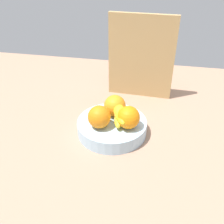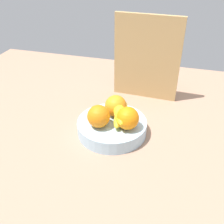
{
  "view_description": "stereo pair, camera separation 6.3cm",
  "coord_description": "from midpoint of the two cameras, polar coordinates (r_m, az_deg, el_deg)",
  "views": [
    {
      "loc": [
        12.93,
        -73.1,
        59.5
      ],
      "look_at": [
        -1.68,
        2.24,
        8.95
      ],
      "focal_mm": 41.87,
      "sensor_mm": 36.0,
      "label": 1
    },
    {
      "loc": [
        19.03,
        -71.66,
        59.5
      ],
      "look_at": [
        -1.68,
        2.24,
        8.95
      ],
      "focal_mm": 41.87,
      "sensor_mm": 36.0,
      "label": 2
    }
  ],
  "objects": [
    {
      "name": "orange_front_left",
      "position": [
        0.9,
        -4.81,
        -1.11
      ],
      "size": [
        7.99,
        7.99,
        7.99
      ],
      "primitive_type": "sphere",
      "color": "orange",
      "rests_on": "fruit_bowl"
    },
    {
      "name": "cutting_board",
      "position": [
        1.13,
        4.76,
        11.77
      ],
      "size": [
        28.05,
        3.01,
        36.0
      ],
      "primitive_type": "cube",
      "rotation": [
        0.0,
        0.0,
        -0.04
      ],
      "color": "tan",
      "rests_on": "ground_plane"
    },
    {
      "name": "fruit_bowl",
      "position": [
        0.96,
        -1.88,
        -3.29
      ],
      "size": [
        25.21,
        25.21,
        4.95
      ],
      "primitive_type": "cylinder",
      "color": "#A6CAE2",
      "rests_on": "ground_plane"
    },
    {
      "name": "orange_center",
      "position": [
        0.95,
        -1.27,
        1.34
      ],
      "size": [
        7.99,
        7.99,
        7.99
      ],
      "primitive_type": "sphere",
      "color": "orange",
      "rests_on": "fruit_bowl"
    },
    {
      "name": "orange_front_right",
      "position": [
        0.89,
        1.59,
        -1.19
      ],
      "size": [
        7.99,
        7.99,
        7.99
      ],
      "primitive_type": "sphere",
      "color": "orange",
      "rests_on": "fruit_bowl"
    },
    {
      "name": "banana_bunch",
      "position": [
        0.93,
        -0.24,
        -0.03
      ],
      "size": [
        9.55,
        18.39,
        6.2
      ],
      "color": "gold",
      "rests_on": "fruit_bowl"
    },
    {
      "name": "ground_plane",
      "position": [
        0.96,
        -1.15,
        -6.09
      ],
      "size": [
        180.0,
        140.0,
        3.0
      ],
      "primitive_type": "cube",
      "color": "#A47D64"
    }
  ]
}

